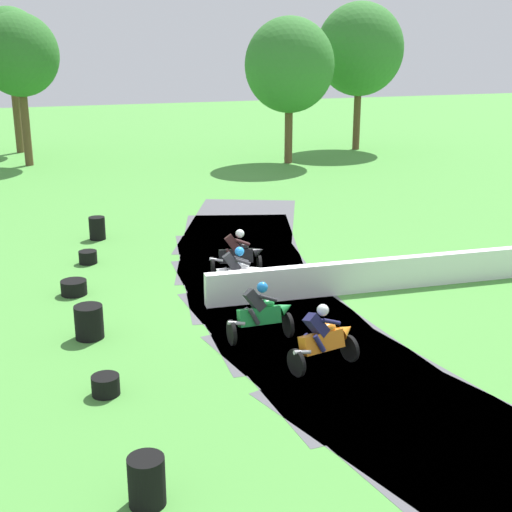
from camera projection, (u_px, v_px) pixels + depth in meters
name	position (u px, v px, depth m)	size (l,w,h in m)	color
ground_plane	(266.00, 301.00, 19.08)	(120.00, 120.00, 0.00)	#4C933D
track_asphalt	(289.00, 298.00, 19.25)	(7.63, 25.45, 0.01)	#515156
safety_barrier	(445.00, 268.00, 20.34)	(0.30, 14.10, 0.90)	white
motorcycle_lead_black	(238.00, 254.00, 21.01)	(1.71, 0.98, 1.43)	black
motorcycle_chase_white	(238.00, 273.00, 19.24)	(1.71, 0.92, 1.42)	black
motorcycle_trailing_green	(262.00, 313.00, 16.53)	(1.68, 0.82, 1.43)	black
motorcycle_fourth_orange	(324.00, 338.00, 15.14)	(1.68, 1.03, 1.43)	black
tire_stack_near	(97.00, 228.00, 24.80)	(0.56, 0.56, 0.80)	black
tire_stack_mid_a	(88.00, 257.00, 22.20)	(0.57, 0.57, 0.40)	black
tire_stack_mid_b	(74.00, 288.00, 19.51)	(0.71, 0.71, 0.40)	black
tire_stack_far	(89.00, 322.00, 16.63)	(0.67, 0.67, 0.80)	black
tire_stack_extra_a	(106.00, 385.00, 14.03)	(0.56, 0.56, 0.40)	black
tire_stack_extra_b	(147.00, 481.00, 10.66)	(0.57, 0.57, 0.80)	black
tree_far_left	(19.00, 55.00, 37.56)	(4.19, 4.19, 8.13)	brown
tree_far_right	(10.00, 44.00, 41.79)	(4.00, 4.00, 8.58)	brown
tree_mid_rise	(289.00, 65.00, 38.48)	(4.90, 4.90, 7.94)	brown
tree_distant	(360.00, 50.00, 43.14)	(5.34, 5.34, 8.92)	brown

